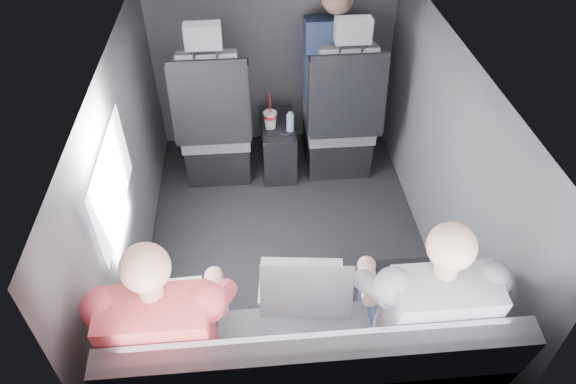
{
  "coord_description": "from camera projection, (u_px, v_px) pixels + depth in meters",
  "views": [
    {
      "loc": [
        -0.2,
        -2.26,
        2.5
      ],
      "look_at": [
        -0.01,
        -0.05,
        0.55
      ],
      "focal_mm": 32.0,
      "sensor_mm": 36.0,
      "label": 1
    }
  ],
  "objects": [
    {
      "name": "rear_bench",
      "position": [
        308.0,
        376.0,
        2.35
      ],
      "size": [
        1.6,
        0.57,
        0.92
      ],
      "color": "slate",
      "rests_on": "floor"
    },
    {
      "name": "panel_left",
      "position": [
        127.0,
        178.0,
        2.85
      ],
      "size": [
        0.02,
        2.6,
        1.35
      ],
      "primitive_type": "cube",
      "color": "#56565B",
      "rests_on": "floor"
    },
    {
      "name": "laptop_black",
      "position": [
        410.0,
        282.0,
        2.35
      ],
      "size": [
        0.34,
        0.3,
        0.24
      ],
      "color": "black",
      "rests_on": "passenger_rear_right"
    },
    {
      "name": "laptop_white",
      "position": [
        165.0,
        303.0,
        2.27
      ],
      "size": [
        0.32,
        0.3,
        0.23
      ],
      "color": "silver",
      "rests_on": "passenger_rear_left"
    },
    {
      "name": "panel_right",
      "position": [
        443.0,
        161.0,
        2.96
      ],
      "size": [
        0.02,
        2.6,
        1.35
      ],
      "primitive_type": "cube",
      "color": "#56565B",
      "rests_on": "floor"
    },
    {
      "name": "passenger_rear_right",
      "position": [
        419.0,
        309.0,
        2.24
      ],
      "size": [
        0.51,
        0.63,
        1.24
      ],
      "color": "navy",
      "rests_on": "rear_bench"
    },
    {
      "name": "side_window",
      "position": [
        112.0,
        182.0,
        2.47
      ],
      "size": [
        0.02,
        0.75,
        0.42
      ],
      "primitive_type": "cube",
      "color": "white",
      "rests_on": "panel_left"
    },
    {
      "name": "center_console",
      "position": [
        278.0,
        146.0,
        3.88
      ],
      "size": [
        0.24,
        0.48,
        0.41
      ],
      "color": "black",
      "rests_on": "floor"
    },
    {
      "name": "laptop_silver",
      "position": [
        303.0,
        285.0,
        2.33
      ],
      "size": [
        0.43,
        0.39,
        0.28
      ],
      "color": "#B5B5BA",
      "rests_on": "rear_bench"
    },
    {
      "name": "panel_front",
      "position": [
        273.0,
        62.0,
        3.88
      ],
      "size": [
        1.8,
        0.02,
        1.35
      ],
      "primitive_type": "cube",
      "color": "#56565B",
      "rests_on": "floor"
    },
    {
      "name": "ceiling",
      "position": [
        288.0,
        60.0,
        2.46
      ],
      "size": [
        2.6,
        2.6,
        0.0
      ],
      "primitive_type": "plane",
      "rotation": [
        3.14,
        0.0,
        0.0
      ],
      "color": "#B2B2AD",
      "rests_on": "panel_back"
    },
    {
      "name": "passenger_front_right",
      "position": [
        334.0,
        62.0,
        3.7
      ],
      "size": [
        0.43,
        0.43,
        0.9
      ],
      "color": "navy",
      "rests_on": "front_seat_right"
    },
    {
      "name": "soda_cup",
      "position": [
        270.0,
        120.0,
        3.65
      ],
      "size": [
        0.1,
        0.1,
        0.29
      ],
      "color": "white",
      "rests_on": "center_console"
    },
    {
      "name": "front_seat_left",
      "position": [
        216.0,
        130.0,
        3.68
      ],
      "size": [
        0.52,
        0.58,
        1.26
      ],
      "color": "black",
      "rests_on": "floor"
    },
    {
      "name": "seatbelt",
      "position": [
        348.0,
        87.0,
        3.35
      ],
      "size": [
        0.35,
        0.11,
        0.59
      ],
      "primitive_type": "cube",
      "rotation": [
        -0.14,
        0.49,
        0.0
      ],
      "color": "black",
      "rests_on": "front_seat_right"
    },
    {
      "name": "water_bottle",
      "position": [
        290.0,
        123.0,
        3.62
      ],
      "size": [
        0.05,
        0.05,
        0.16
      ],
      "color": "#B2D0F1",
      "rests_on": "center_console"
    },
    {
      "name": "floor",
      "position": [
        288.0,
        250.0,
        3.35
      ],
      "size": [
        2.6,
        2.6,
        0.0
      ],
      "primitive_type": "plane",
      "color": "black",
      "rests_on": "ground"
    },
    {
      "name": "passenger_rear_left",
      "position": [
        170.0,
        327.0,
        2.17
      ],
      "size": [
        0.51,
        0.62,
        1.23
      ],
      "color": "#343439",
      "rests_on": "rear_bench"
    },
    {
      "name": "front_seat_right",
      "position": [
        340.0,
        123.0,
        3.74
      ],
      "size": [
        0.52,
        0.58,
        1.26
      ],
      "color": "black",
      "rests_on": "floor"
    }
  ]
}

